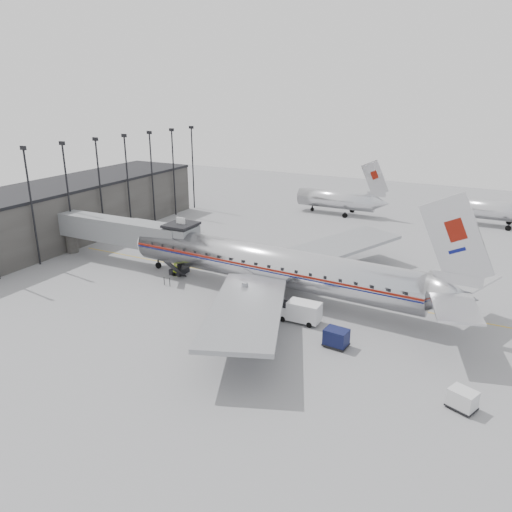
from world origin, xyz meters
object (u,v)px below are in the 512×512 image
Objects in this scene: airliner at (276,266)px; ramp_worker at (175,270)px; service_van at (299,311)px; baggage_cart_navy at (336,337)px; baggage_cart_white at (463,399)px.

ramp_worker is at bearing -175.27° from airliner.
airliner reaches higher than service_van.
baggage_cart_white is at bearing -17.12° from baggage_cart_navy.
ramp_worker is (-23.13, 7.72, -0.05)m from baggage_cart_navy.
airliner is 18.29× the size of baggage_cart_white.
ramp_worker is (-18.18, 4.55, -0.27)m from service_van.
baggage_cart_navy is at bearing 179.55° from baggage_cart_white.
airliner reaches higher than ramp_worker.
baggage_cart_white is (20.82, -12.72, -2.62)m from airliner.
ramp_worker reaches higher than baggage_cart_white.
airliner is at bearing -12.33° from ramp_worker.
airliner is 24.54m from baggage_cart_white.
ramp_worker reaches higher than baggage_cart_navy.
service_van is 2.68× the size of ramp_worker.
baggage_cart_white is at bearing -26.11° from service_van.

